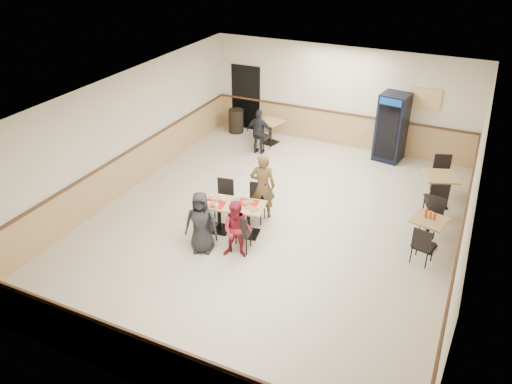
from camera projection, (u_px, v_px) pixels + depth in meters
The scene contains 20 objects.
ground at pixel (272, 223), 11.52m from camera, with size 10.00×10.00×0.00m, color beige.
room_shell at pixel (377, 170), 12.59m from camera, with size 10.00×10.00×10.00m.
main_table at pixel (234, 214), 10.96m from camera, with size 1.46×0.90×0.73m.
main_chairs at pixel (232, 214), 10.98m from camera, with size 1.46×1.78×0.93m.
diner_woman_left at pixel (201, 223), 10.27m from camera, with size 0.67×0.44×1.38m, color black.
diner_woman_right at pixel (237, 230), 10.11m from camera, with size 0.62×0.49×1.28m, color maroon.
diner_man_opposite at pixel (263, 186), 11.40m from camera, with size 0.59×0.38×1.61m, color brown.
lone_diner at pixel (259, 132), 14.56m from camera, with size 0.79×0.33×1.35m, color black.
tabletop_clutter at pixel (231, 203), 10.82m from camera, with size 1.20×0.74×0.12m.
side_table_near at pixel (428, 229), 10.46m from camera, with size 0.78×0.78×0.70m.
side_table_near_chair_south at pixel (424, 244), 10.03m from camera, with size 0.41×0.41×0.89m, color black, non-canonical shape.
side_table_near_chair_north at pixel (432, 217), 10.92m from camera, with size 0.41×0.41×0.89m, color black, non-canonical shape.
side_table_far at pixel (439, 185), 11.99m from camera, with size 0.95×0.95×0.80m.
side_table_far_chair_south at pixel (435, 198), 11.50m from camera, with size 0.47×0.47×1.01m, color black, non-canonical shape.
side_table_far_chair_north at pixel (442, 175), 12.51m from camera, with size 0.47×0.47×1.01m, color black, non-canonical shape.
condiment_caddy at pixel (429, 214), 10.35m from camera, with size 0.23×0.06×0.20m.
back_table at pixel (270, 128), 15.30m from camera, with size 0.81×0.81×0.72m.
back_table_chair_lone at pixel (263, 136), 14.85m from camera, with size 0.42×0.42×0.91m, color black, non-canonical shape.
pepsi_cooler at pixel (391, 127), 14.05m from camera, with size 0.84×0.85×1.95m.
trash_bin at pixel (236, 121), 16.13m from camera, with size 0.48×0.48×0.76m, color black.
Camera 1 is at (3.77, -8.94, 6.26)m, focal length 35.00 mm.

